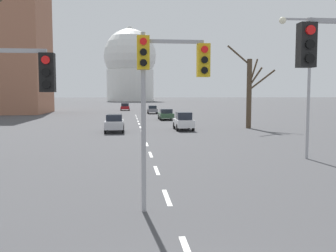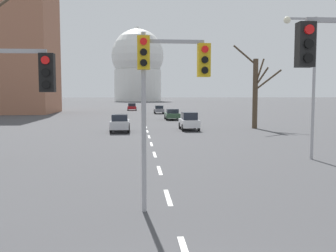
{
  "view_description": "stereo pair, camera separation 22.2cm",
  "coord_description": "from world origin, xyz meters",
  "px_view_note": "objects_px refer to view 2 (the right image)",
  "views": [
    {
      "loc": [
        -1.28,
        -4.62,
        3.46
      ],
      "look_at": [
        -0.16,
        5.82,
        2.57
      ],
      "focal_mm": 40.0,
      "sensor_mm": 36.0,
      "label": 1
    },
    {
      "loc": [
        -1.06,
        -4.64,
        3.46
      ],
      "look_at": [
        -0.16,
        5.82,
        2.57
      ],
      "focal_mm": 40.0,
      "sensor_mm": 36.0,
      "label": 2
    }
  ],
  "objects_px": {
    "sedan_near_right": "(189,121)",
    "traffic_signal_centre_tall": "(164,77)",
    "sedan_far_right": "(120,123)",
    "sedan_mid_centre": "(159,109)",
    "traffic_signal_near_left": "(1,88)",
    "sedan_near_left": "(172,114)",
    "street_lamp_right": "(308,72)",
    "sedan_far_left": "(132,107)"
  },
  "relations": [
    {
      "from": "traffic_signal_centre_tall",
      "to": "sedan_near_left",
      "type": "bearing_deg",
      "value": 84.14
    },
    {
      "from": "street_lamp_right",
      "to": "sedan_mid_centre",
      "type": "xyz_separation_m",
      "value": [
        -4.9,
        47.58,
        -3.84
      ]
    },
    {
      "from": "sedan_near_left",
      "to": "sedan_mid_centre",
      "type": "bearing_deg",
      "value": 92.86
    },
    {
      "from": "street_lamp_right",
      "to": "sedan_mid_centre",
      "type": "height_order",
      "value": "street_lamp_right"
    },
    {
      "from": "street_lamp_right",
      "to": "sedan_far_right",
      "type": "distance_m",
      "value": 19.01
    },
    {
      "from": "sedan_near_left",
      "to": "sedan_far_left",
      "type": "relative_size",
      "value": 1.16
    },
    {
      "from": "traffic_signal_near_left",
      "to": "sedan_near_left",
      "type": "xyz_separation_m",
      "value": [
        8.23,
        40.96,
        -2.86
      ]
    },
    {
      "from": "sedan_near_left",
      "to": "sedan_near_right",
      "type": "distance_m",
      "value": 14.85
    },
    {
      "from": "sedan_mid_centre",
      "to": "sedan_far_right",
      "type": "distance_m",
      "value": 32.65
    },
    {
      "from": "traffic_signal_near_left",
      "to": "sedan_mid_centre",
      "type": "xyz_separation_m",
      "value": [
        7.43,
        57.0,
        -2.86
      ]
    },
    {
      "from": "sedan_near_right",
      "to": "sedan_far_right",
      "type": "relative_size",
      "value": 0.96
    },
    {
      "from": "sedan_near_right",
      "to": "traffic_signal_centre_tall",
      "type": "bearing_deg",
      "value": -99.79
    },
    {
      "from": "street_lamp_right",
      "to": "sedan_far_right",
      "type": "height_order",
      "value": "street_lamp_right"
    },
    {
      "from": "traffic_signal_near_left",
      "to": "sedan_mid_centre",
      "type": "height_order",
      "value": "traffic_signal_near_left"
    },
    {
      "from": "street_lamp_right",
      "to": "sedan_near_left",
      "type": "distance_m",
      "value": 32.04
    },
    {
      "from": "traffic_signal_near_left",
      "to": "traffic_signal_centre_tall",
      "type": "height_order",
      "value": "traffic_signal_centre_tall"
    },
    {
      "from": "sedan_near_left",
      "to": "sedan_mid_centre",
      "type": "height_order",
      "value": "sedan_near_left"
    },
    {
      "from": "traffic_signal_near_left",
      "to": "sedan_mid_centre",
      "type": "relative_size",
      "value": 1.22
    },
    {
      "from": "sedan_far_left",
      "to": "traffic_signal_centre_tall",
      "type": "bearing_deg",
      "value": -88.63
    },
    {
      "from": "traffic_signal_near_left",
      "to": "sedan_far_right",
      "type": "distance_m",
      "value": 25.05
    },
    {
      "from": "traffic_signal_centre_tall",
      "to": "sedan_far_right",
      "type": "height_order",
      "value": "traffic_signal_centre_tall"
    },
    {
      "from": "traffic_signal_centre_tall",
      "to": "sedan_far_right",
      "type": "distance_m",
      "value": 23.88
    },
    {
      "from": "traffic_signal_near_left",
      "to": "sedan_far_right",
      "type": "height_order",
      "value": "traffic_signal_near_left"
    },
    {
      "from": "sedan_near_left",
      "to": "sedan_mid_centre",
      "type": "distance_m",
      "value": 16.06
    },
    {
      "from": "sedan_far_right",
      "to": "sedan_mid_centre",
      "type": "bearing_deg",
      "value": 80.18
    },
    {
      "from": "street_lamp_right",
      "to": "sedan_far_left",
      "type": "bearing_deg",
      "value": 99.09
    },
    {
      "from": "traffic_signal_near_left",
      "to": "sedan_far_right",
      "type": "bearing_deg",
      "value": 85.71
    },
    {
      "from": "traffic_signal_centre_tall",
      "to": "sedan_near_left",
      "type": "relative_size",
      "value": 1.18
    },
    {
      "from": "sedan_mid_centre",
      "to": "sedan_far_left",
      "type": "relative_size",
      "value": 1.02
    },
    {
      "from": "traffic_signal_near_left",
      "to": "sedan_near_right",
      "type": "bearing_deg",
      "value": 72.08
    },
    {
      "from": "sedan_far_left",
      "to": "sedan_far_right",
      "type": "height_order",
      "value": "sedan_far_right"
    },
    {
      "from": "sedan_near_right",
      "to": "sedan_far_left",
      "type": "distance_m",
      "value": 45.15
    },
    {
      "from": "sedan_near_right",
      "to": "traffic_signal_near_left",
      "type": "bearing_deg",
      "value": -107.92
    },
    {
      "from": "sedan_near_left",
      "to": "sedan_far_left",
      "type": "distance_m",
      "value": 30.45
    },
    {
      "from": "sedan_near_right",
      "to": "sedan_mid_centre",
      "type": "relative_size",
      "value": 0.98
    },
    {
      "from": "sedan_near_right",
      "to": "sedan_far_right",
      "type": "height_order",
      "value": "sedan_near_right"
    },
    {
      "from": "sedan_mid_centre",
      "to": "traffic_signal_near_left",
      "type": "bearing_deg",
      "value": -97.43
    },
    {
      "from": "traffic_signal_centre_tall",
      "to": "sedan_near_right",
      "type": "relative_size",
      "value": 1.36
    },
    {
      "from": "street_lamp_right",
      "to": "sedan_mid_centre",
      "type": "relative_size",
      "value": 1.91
    },
    {
      "from": "traffic_signal_near_left",
      "to": "sedan_near_left",
      "type": "bearing_deg",
      "value": 78.64
    },
    {
      "from": "traffic_signal_near_left",
      "to": "traffic_signal_centre_tall",
      "type": "xyz_separation_m",
      "value": [
        4.15,
        1.26,
        0.35
      ]
    },
    {
      "from": "sedan_mid_centre",
      "to": "sedan_far_right",
      "type": "height_order",
      "value": "sedan_far_right"
    }
  ]
}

